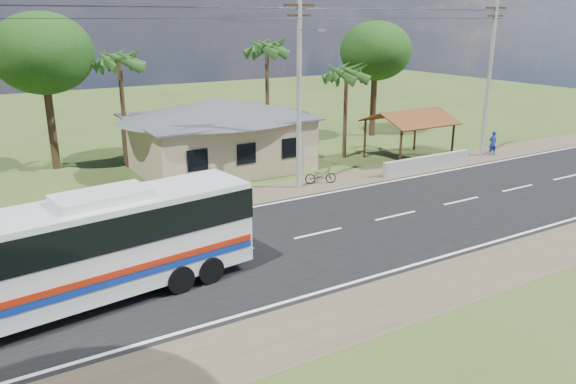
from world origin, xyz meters
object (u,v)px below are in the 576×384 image
coach_bus (76,246)px  person (493,143)px  waiting_shed (410,119)px  motorcycle (321,176)px

coach_bus → person: bearing=7.3°
coach_bus → person: size_ratio=7.23×
waiting_shed → coach_bus: coach_bus is taller
waiting_shed → person: waiting_shed is taller
waiting_shed → person: size_ratio=3.03×
coach_bus → motorcycle: coach_bus is taller
coach_bus → person: coach_bus is taller
coach_bus → person: 30.17m
waiting_shed → coach_bus: 25.42m
coach_bus → motorcycle: size_ratio=6.77×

